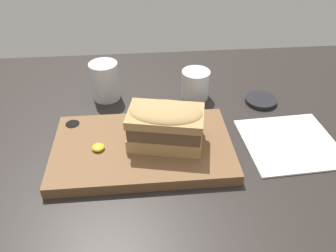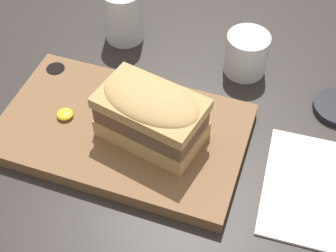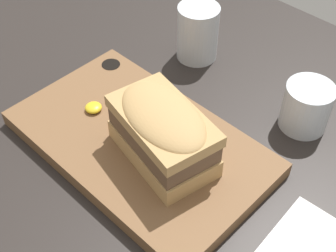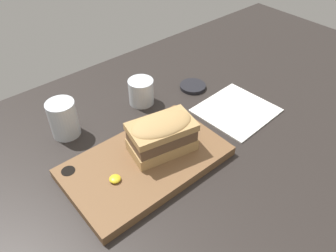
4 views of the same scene
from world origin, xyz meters
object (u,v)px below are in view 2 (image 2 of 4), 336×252
(serving_board, at_px, (122,131))
(wine_glass, at_px, (246,55))
(water_glass, at_px, (124,18))
(napkin, at_px, (335,191))
(sandwich, at_px, (150,116))

(serving_board, bearing_deg, wine_glass, 55.12)
(serving_board, xyz_separation_m, wine_glass, (0.14, 0.20, 0.02))
(serving_board, distance_m, water_glass, 0.23)
(serving_board, relative_size, wine_glass, 5.05)
(serving_board, bearing_deg, napkin, 0.49)
(sandwich, bearing_deg, wine_glass, 66.00)
(water_glass, relative_size, wine_glass, 1.33)
(sandwich, xyz_separation_m, water_glass, (-0.13, 0.22, -0.03))
(water_glass, distance_m, wine_glass, 0.22)
(sandwich, height_order, wine_glass, sandwich)
(serving_board, height_order, wine_glass, wine_glass)
(wine_glass, bearing_deg, sandwich, -114.00)
(serving_board, bearing_deg, water_glass, 111.50)
(napkin, bearing_deg, water_glass, 151.78)
(sandwich, height_order, napkin, sandwich)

